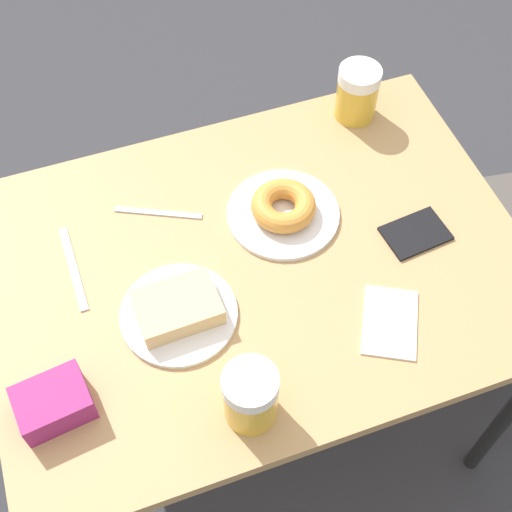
{
  "coord_description": "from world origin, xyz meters",
  "views": [
    {
      "loc": [
        0.73,
        -0.26,
        1.89
      ],
      "look_at": [
        0.0,
        0.0,
        0.75
      ],
      "focal_mm": 50.0,
      "sensor_mm": 36.0,
      "label": 1
    }
  ],
  "objects_px": {
    "napkin_folded": "(390,322)",
    "passport_near_edge": "(416,233)",
    "beer_mug_center": "(357,93)",
    "fork": "(158,213)",
    "plate_with_donut": "(283,209)",
    "knife": "(73,268)",
    "beer_mug_left": "(250,396)",
    "blue_pouch": "(53,403)",
    "plate_with_cake": "(178,310)"
  },
  "relations": [
    {
      "from": "napkin_folded",
      "to": "passport_near_edge",
      "type": "xyz_separation_m",
      "value": [
        -0.17,
        0.14,
        0.0
      ]
    },
    {
      "from": "knife",
      "to": "beer_mug_left",
      "type": "bearing_deg",
      "value": 30.37
    },
    {
      "from": "plate_with_cake",
      "to": "plate_with_donut",
      "type": "relative_size",
      "value": 0.95
    },
    {
      "from": "passport_near_edge",
      "to": "blue_pouch",
      "type": "xyz_separation_m",
      "value": [
        0.13,
        -0.75,
        0.03
      ]
    },
    {
      "from": "beer_mug_left",
      "to": "knife",
      "type": "distance_m",
      "value": 0.46
    },
    {
      "from": "napkin_folded",
      "to": "blue_pouch",
      "type": "bearing_deg",
      "value": -93.5
    },
    {
      "from": "plate_with_cake",
      "to": "beer_mug_left",
      "type": "relative_size",
      "value": 1.72
    },
    {
      "from": "beer_mug_left",
      "to": "plate_with_donut",
      "type": "bearing_deg",
      "value": 151.76
    },
    {
      "from": "knife",
      "to": "blue_pouch",
      "type": "distance_m",
      "value": 0.29
    },
    {
      "from": "knife",
      "to": "fork",
      "type": "bearing_deg",
      "value": 111.65
    },
    {
      "from": "napkin_folded",
      "to": "knife",
      "type": "bearing_deg",
      "value": -120.79
    },
    {
      "from": "napkin_folded",
      "to": "passport_near_edge",
      "type": "height_order",
      "value": "passport_near_edge"
    },
    {
      "from": "beer_mug_center",
      "to": "fork",
      "type": "relative_size",
      "value": 0.76
    },
    {
      "from": "beer_mug_left",
      "to": "knife",
      "type": "bearing_deg",
      "value": -149.63
    },
    {
      "from": "plate_with_cake",
      "to": "passport_near_edge",
      "type": "distance_m",
      "value": 0.5
    },
    {
      "from": "knife",
      "to": "beer_mug_center",
      "type": "bearing_deg",
      "value": 106.5
    },
    {
      "from": "beer_mug_left",
      "to": "blue_pouch",
      "type": "distance_m",
      "value": 0.33
    },
    {
      "from": "knife",
      "to": "passport_near_edge",
      "type": "height_order",
      "value": "passport_near_edge"
    },
    {
      "from": "passport_near_edge",
      "to": "blue_pouch",
      "type": "distance_m",
      "value": 0.76
    },
    {
      "from": "napkin_folded",
      "to": "blue_pouch",
      "type": "relative_size",
      "value": 1.33
    },
    {
      "from": "passport_near_edge",
      "to": "plate_with_cake",
      "type": "bearing_deg",
      "value": -87.68
    },
    {
      "from": "beer_mug_center",
      "to": "fork",
      "type": "distance_m",
      "value": 0.51
    },
    {
      "from": "plate_with_cake",
      "to": "fork",
      "type": "bearing_deg",
      "value": 173.79
    },
    {
      "from": "beer_mug_left",
      "to": "knife",
      "type": "height_order",
      "value": "beer_mug_left"
    },
    {
      "from": "napkin_folded",
      "to": "fork",
      "type": "relative_size",
      "value": 1.04
    },
    {
      "from": "plate_with_cake",
      "to": "knife",
      "type": "xyz_separation_m",
      "value": [
        -0.17,
        -0.16,
        -0.02
      ]
    },
    {
      "from": "napkin_folded",
      "to": "fork",
      "type": "height_order",
      "value": "same"
    },
    {
      "from": "fork",
      "to": "blue_pouch",
      "type": "bearing_deg",
      "value": -37.89
    },
    {
      "from": "beer_mug_left",
      "to": "blue_pouch",
      "type": "relative_size",
      "value": 0.97
    },
    {
      "from": "plate_with_cake",
      "to": "plate_with_donut",
      "type": "height_order",
      "value": "same"
    },
    {
      "from": "fork",
      "to": "knife",
      "type": "distance_m",
      "value": 0.21
    },
    {
      "from": "passport_near_edge",
      "to": "fork",
      "type": "bearing_deg",
      "value": -115.4
    },
    {
      "from": "plate_with_cake",
      "to": "blue_pouch",
      "type": "relative_size",
      "value": 1.67
    },
    {
      "from": "beer_mug_center",
      "to": "blue_pouch",
      "type": "distance_m",
      "value": 0.91
    },
    {
      "from": "beer_mug_center",
      "to": "napkin_folded",
      "type": "relative_size",
      "value": 0.73
    },
    {
      "from": "plate_with_cake",
      "to": "beer_mug_left",
      "type": "distance_m",
      "value": 0.23
    },
    {
      "from": "blue_pouch",
      "to": "napkin_folded",
      "type": "bearing_deg",
      "value": 86.5
    },
    {
      "from": "plate_with_donut",
      "to": "fork",
      "type": "height_order",
      "value": "plate_with_donut"
    },
    {
      "from": "plate_with_cake",
      "to": "knife",
      "type": "height_order",
      "value": "plate_with_cake"
    },
    {
      "from": "fork",
      "to": "passport_near_edge",
      "type": "height_order",
      "value": "passport_near_edge"
    },
    {
      "from": "fork",
      "to": "passport_near_edge",
      "type": "relative_size",
      "value": 1.25
    },
    {
      "from": "beer_mug_center",
      "to": "blue_pouch",
      "type": "relative_size",
      "value": 0.97
    },
    {
      "from": "beer_mug_center",
      "to": "plate_with_donut",
      "type": "bearing_deg",
      "value": -49.6
    },
    {
      "from": "plate_with_donut",
      "to": "beer_mug_center",
      "type": "height_order",
      "value": "beer_mug_center"
    },
    {
      "from": "plate_with_donut",
      "to": "knife",
      "type": "height_order",
      "value": "plate_with_donut"
    },
    {
      "from": "plate_with_donut",
      "to": "knife",
      "type": "xyz_separation_m",
      "value": [
        -0.01,
        -0.43,
        -0.02
      ]
    },
    {
      "from": "beer_mug_left",
      "to": "fork",
      "type": "distance_m",
      "value": 0.47
    },
    {
      "from": "beer_mug_left",
      "to": "blue_pouch",
      "type": "xyz_separation_m",
      "value": [
        -0.11,
        -0.31,
        -0.03
      ]
    },
    {
      "from": "plate_with_donut",
      "to": "beer_mug_center",
      "type": "bearing_deg",
      "value": 130.4
    },
    {
      "from": "plate_with_cake",
      "to": "beer_mug_left",
      "type": "bearing_deg",
      "value": 16.14
    }
  ]
}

